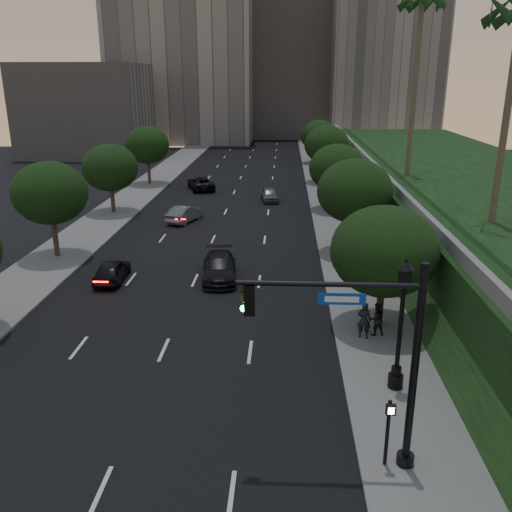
# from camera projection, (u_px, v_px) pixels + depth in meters

# --- Properties ---
(ground) EXTENTS (160.00, 160.00, 0.00)m
(ground) POSITION_uv_depth(u_px,v_px,m) (135.00, 414.00, 20.26)
(ground) COLOR black
(ground) RESTS_ON ground
(road_surface) EXTENTS (16.00, 140.00, 0.02)m
(road_surface) POSITION_uv_depth(u_px,v_px,m) (223.00, 217.00, 48.69)
(road_surface) COLOR black
(road_surface) RESTS_ON ground
(sidewalk_right) EXTENTS (4.50, 140.00, 0.15)m
(sidewalk_right) POSITION_uv_depth(u_px,v_px,m) (338.00, 218.00, 48.16)
(sidewalk_right) COLOR slate
(sidewalk_right) RESTS_ON ground
(sidewalk_left) EXTENTS (4.50, 140.00, 0.15)m
(sidewalk_left) POSITION_uv_depth(u_px,v_px,m) (111.00, 215.00, 49.18)
(sidewalk_left) COLOR slate
(sidewalk_left) RESTS_ON ground
(embankment) EXTENTS (18.00, 90.00, 4.00)m
(embankment) POSITION_uv_depth(u_px,v_px,m) (483.00, 203.00, 45.08)
(embankment) COLOR black
(embankment) RESTS_ON ground
(parapet_wall) EXTENTS (0.35, 90.00, 0.70)m
(parapet_wall) POSITION_uv_depth(u_px,v_px,m) (382.00, 174.00, 44.76)
(parapet_wall) COLOR slate
(parapet_wall) RESTS_ON embankment
(office_block_left) EXTENTS (26.00, 20.00, 32.00)m
(office_block_left) POSITION_uv_depth(u_px,v_px,m) (184.00, 55.00, 103.12)
(office_block_left) COLOR gray
(office_block_left) RESTS_ON ground
(office_block_mid) EXTENTS (22.00, 18.00, 26.00)m
(office_block_mid) POSITION_uv_depth(u_px,v_px,m) (289.00, 72.00, 112.55)
(office_block_mid) COLOR gray
(office_block_mid) RESTS_ON ground
(office_block_right) EXTENTS (20.00, 22.00, 36.00)m
(office_block_right) POSITION_uv_depth(u_px,v_px,m) (383.00, 44.00, 104.40)
(office_block_right) COLOR gray
(office_block_right) RESTS_ON ground
(office_block_filler) EXTENTS (18.00, 16.00, 14.00)m
(office_block_filler) POSITION_uv_depth(u_px,v_px,m) (87.00, 110.00, 85.70)
(office_block_filler) COLOR gray
(office_block_filler) RESTS_ON ground
(tree_right_a) EXTENTS (5.20, 5.20, 6.24)m
(tree_right_a) POSITION_uv_depth(u_px,v_px,m) (384.00, 251.00, 26.06)
(tree_right_a) COLOR #38281C
(tree_right_a) RESTS_ON ground
(tree_right_b) EXTENTS (5.20, 5.20, 6.74)m
(tree_right_b) POSITION_uv_depth(u_px,v_px,m) (355.00, 191.00, 37.28)
(tree_right_b) COLOR #38281C
(tree_right_b) RESTS_ON ground
(tree_right_c) EXTENTS (5.20, 5.20, 6.24)m
(tree_right_c) POSITION_uv_depth(u_px,v_px,m) (337.00, 168.00, 49.76)
(tree_right_c) COLOR #38281C
(tree_right_c) RESTS_ON ground
(tree_right_d) EXTENTS (5.20, 5.20, 6.74)m
(tree_right_d) POSITION_uv_depth(u_px,v_px,m) (327.00, 145.00, 62.88)
(tree_right_d) COLOR #38281C
(tree_right_d) RESTS_ON ground
(tree_right_e) EXTENTS (5.20, 5.20, 6.24)m
(tree_right_e) POSITION_uv_depth(u_px,v_px,m) (319.00, 136.00, 77.25)
(tree_right_e) COLOR #38281C
(tree_right_e) RESTS_ON ground
(tree_left_b) EXTENTS (5.00, 5.00, 6.71)m
(tree_left_b) POSITION_uv_depth(u_px,v_px,m) (50.00, 193.00, 36.39)
(tree_left_b) COLOR #38281C
(tree_left_b) RESTS_ON ground
(tree_left_c) EXTENTS (5.00, 5.00, 6.34)m
(tree_left_c) POSITION_uv_depth(u_px,v_px,m) (110.00, 168.00, 48.83)
(tree_left_c) COLOR #38281C
(tree_left_c) RESTS_ON ground
(tree_left_d) EXTENTS (5.00, 5.00, 6.71)m
(tree_left_d) POSITION_uv_depth(u_px,v_px,m) (147.00, 145.00, 61.98)
(tree_left_d) COLOR #38281C
(tree_left_d) RESTS_ON ground
(palm_far) EXTENTS (3.20, 3.20, 15.50)m
(palm_far) POSITION_uv_depth(u_px,v_px,m) (422.00, 1.00, 42.35)
(palm_far) COLOR #4C4233
(palm_far) RESTS_ON embankment
(traffic_signal_mast) EXTENTS (5.68, 0.56, 7.00)m
(traffic_signal_mast) POSITION_uv_depth(u_px,v_px,m) (378.00, 366.00, 16.40)
(traffic_signal_mast) COLOR black
(traffic_signal_mast) RESTS_ON ground
(street_lamp) EXTENTS (0.64, 0.64, 5.62)m
(street_lamp) POSITION_uv_depth(u_px,v_px,m) (400.00, 331.00, 21.00)
(street_lamp) COLOR black
(street_lamp) RESTS_ON ground
(pedestrian_signal) EXTENTS (0.30, 0.33, 2.50)m
(pedestrian_signal) POSITION_uv_depth(u_px,v_px,m) (388.00, 427.00, 16.95)
(pedestrian_signal) COLOR black
(pedestrian_signal) RESTS_ON ground
(sedan_near_left) EXTENTS (1.75, 4.06, 1.36)m
(sedan_near_left) POSITION_uv_depth(u_px,v_px,m) (112.00, 271.00, 33.26)
(sedan_near_left) COLOR black
(sedan_near_left) RESTS_ON ground
(sedan_mid_left) EXTENTS (2.85, 4.59, 1.43)m
(sedan_mid_left) POSITION_uv_depth(u_px,v_px,m) (185.00, 214.00, 47.00)
(sedan_mid_left) COLOR slate
(sedan_mid_left) RESTS_ON ground
(sedan_far_left) EXTENTS (3.98, 5.71, 1.45)m
(sedan_far_left) POSITION_uv_depth(u_px,v_px,m) (201.00, 183.00, 60.35)
(sedan_far_left) COLOR black
(sedan_far_left) RESTS_ON ground
(sedan_near_right) EXTENTS (2.63, 5.31, 1.48)m
(sedan_near_right) POSITION_uv_depth(u_px,v_px,m) (219.00, 268.00, 33.61)
(sedan_near_right) COLOR black
(sedan_near_right) RESTS_ON ground
(sedan_far_right) EXTENTS (2.12, 4.15, 1.35)m
(sedan_far_right) POSITION_uv_depth(u_px,v_px,m) (269.00, 194.00, 54.88)
(sedan_far_right) COLOR slate
(sedan_far_right) RESTS_ON ground
(pedestrian_a) EXTENTS (0.75, 0.58, 1.81)m
(pedestrian_a) POSITION_uv_depth(u_px,v_px,m) (364.00, 320.00, 25.60)
(pedestrian_a) COLOR black
(pedestrian_a) RESTS_ON sidewalk_right
(pedestrian_b) EXTENTS (0.91, 0.78, 1.64)m
(pedestrian_b) POSITION_uv_depth(u_px,v_px,m) (376.00, 319.00, 25.94)
(pedestrian_b) COLOR black
(pedestrian_b) RESTS_ON sidewalk_right
(pedestrian_c) EXTENTS (1.19, 0.79, 1.89)m
(pedestrian_c) POSITION_uv_depth(u_px,v_px,m) (365.00, 270.00, 32.18)
(pedestrian_c) COLOR black
(pedestrian_c) RESTS_ON sidewalk_right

